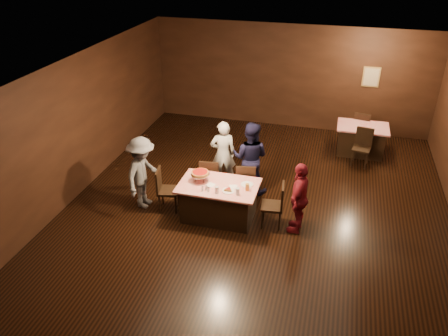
# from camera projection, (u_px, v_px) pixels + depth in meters

# --- Properties ---
(room) EXTENTS (10.00, 10.04, 3.02)m
(room) POSITION_uv_depth(u_px,v_px,m) (257.00, 123.00, 8.04)
(room) COLOR black
(room) RESTS_ON ground
(main_table) EXTENTS (1.60, 1.00, 0.77)m
(main_table) POSITION_uv_depth(u_px,v_px,m) (219.00, 201.00, 8.94)
(main_table) COLOR red
(main_table) RESTS_ON ground
(back_table) EXTENTS (1.30, 0.90, 0.77)m
(back_table) POSITION_uv_depth(u_px,v_px,m) (361.00, 140.00, 11.50)
(back_table) COLOR red
(back_table) RESTS_ON ground
(chair_far_left) EXTENTS (0.47, 0.47, 0.95)m
(chair_far_left) POSITION_uv_depth(u_px,v_px,m) (210.00, 177.00, 9.62)
(chair_far_left) COLOR black
(chair_far_left) RESTS_ON ground
(chair_far_right) EXTENTS (0.48, 0.48, 0.95)m
(chair_far_right) POSITION_uv_depth(u_px,v_px,m) (246.00, 182.00, 9.43)
(chair_far_right) COLOR black
(chair_far_right) RESTS_ON ground
(chair_end_left) EXTENTS (0.49, 0.49, 0.95)m
(chair_end_left) POSITION_uv_depth(u_px,v_px,m) (168.00, 190.00, 9.14)
(chair_end_left) COLOR black
(chair_end_left) RESTS_ON ground
(chair_end_right) EXTENTS (0.46, 0.46, 0.95)m
(chair_end_right) POSITION_uv_depth(u_px,v_px,m) (272.00, 205.00, 8.64)
(chair_end_right) COLOR black
(chair_end_right) RESTS_ON ground
(chair_back_near) EXTENTS (0.49, 0.49, 0.95)m
(chair_back_near) POSITION_uv_depth(u_px,v_px,m) (362.00, 148.00, 10.87)
(chair_back_near) COLOR black
(chair_back_near) RESTS_ON ground
(chair_back_far) EXTENTS (0.49, 0.49, 0.95)m
(chair_back_far) POSITION_uv_depth(u_px,v_px,m) (361.00, 128.00, 11.97)
(chair_back_far) COLOR black
(chair_back_far) RESTS_ON ground
(diner_white_jacket) EXTENTS (0.67, 0.55, 1.59)m
(diner_white_jacket) POSITION_uv_depth(u_px,v_px,m) (223.00, 154.00, 9.88)
(diner_white_jacket) COLOR silver
(diner_white_jacket) RESTS_ON ground
(diner_navy_hoodie) EXTENTS (0.84, 0.67, 1.67)m
(diner_navy_hoodie) POSITION_uv_depth(u_px,v_px,m) (250.00, 158.00, 9.63)
(diner_navy_hoodie) COLOR black
(diner_navy_hoodie) RESTS_ON ground
(diner_grey_knit) EXTENTS (0.67, 1.08, 1.60)m
(diner_grey_knit) POSITION_uv_depth(u_px,v_px,m) (143.00, 173.00, 9.11)
(diner_grey_knit) COLOR slate
(diner_grey_knit) RESTS_ON ground
(diner_red_shirt) EXTENTS (0.45, 0.91, 1.49)m
(diner_red_shirt) POSITION_uv_depth(u_px,v_px,m) (299.00, 198.00, 8.38)
(diner_red_shirt) COLOR maroon
(diner_red_shirt) RESTS_ON ground
(pizza_stand) EXTENTS (0.38, 0.38, 0.22)m
(pizza_stand) POSITION_uv_depth(u_px,v_px,m) (200.00, 173.00, 8.79)
(pizza_stand) COLOR black
(pizza_stand) RESTS_ON main_table
(plate_with_slice) EXTENTS (0.25, 0.25, 0.06)m
(plate_with_slice) POSITION_uv_depth(u_px,v_px,m) (228.00, 190.00, 8.53)
(plate_with_slice) COLOR white
(plate_with_slice) RESTS_ON main_table
(plate_empty) EXTENTS (0.25, 0.25, 0.01)m
(plate_empty) POSITION_uv_depth(u_px,v_px,m) (247.00, 184.00, 8.75)
(plate_empty) COLOR white
(plate_empty) RESTS_ON main_table
(glass_front_left) EXTENTS (0.08, 0.08, 0.14)m
(glass_front_left) POSITION_uv_depth(u_px,v_px,m) (217.00, 190.00, 8.45)
(glass_front_left) COLOR silver
(glass_front_left) RESTS_ON main_table
(glass_front_right) EXTENTS (0.08, 0.08, 0.14)m
(glass_front_right) POSITION_uv_depth(u_px,v_px,m) (237.00, 191.00, 8.40)
(glass_front_right) COLOR silver
(glass_front_right) RESTS_ON main_table
(glass_amber) EXTENTS (0.08, 0.08, 0.14)m
(glass_amber) POSITION_uv_depth(u_px,v_px,m) (247.00, 187.00, 8.53)
(glass_amber) COLOR #BF7F26
(glass_amber) RESTS_ON main_table
(condiments) EXTENTS (0.17, 0.10, 0.09)m
(condiments) POSITION_uv_depth(u_px,v_px,m) (206.00, 189.00, 8.53)
(condiments) COLOR silver
(condiments) RESTS_ON main_table
(napkin_center) EXTENTS (0.19, 0.19, 0.01)m
(napkin_center) POSITION_uv_depth(u_px,v_px,m) (233.00, 187.00, 8.68)
(napkin_center) COLOR white
(napkin_center) RESTS_ON main_table
(napkin_left) EXTENTS (0.21, 0.21, 0.01)m
(napkin_left) POSITION_uv_depth(u_px,v_px,m) (211.00, 185.00, 8.74)
(napkin_left) COLOR white
(napkin_left) RESTS_ON main_table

